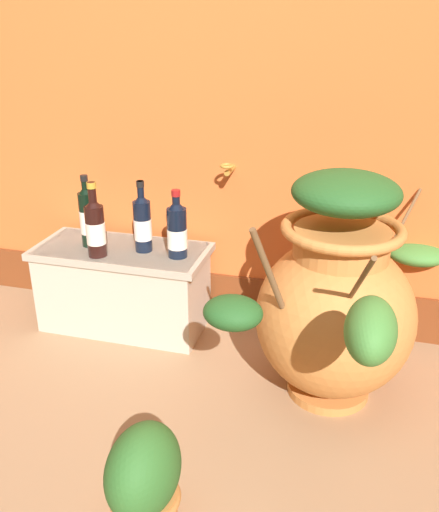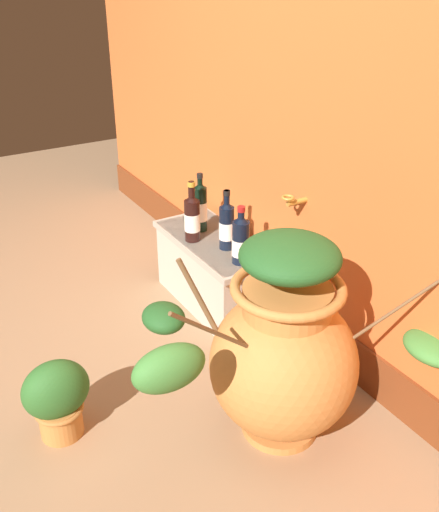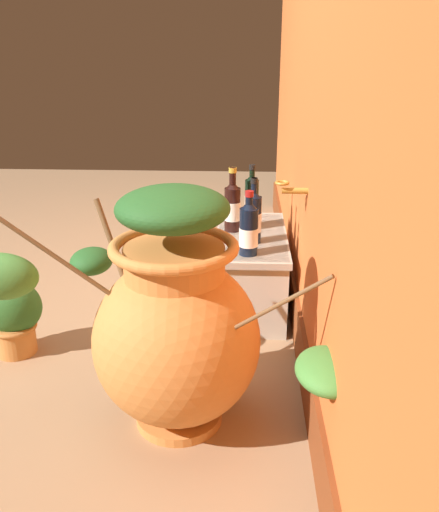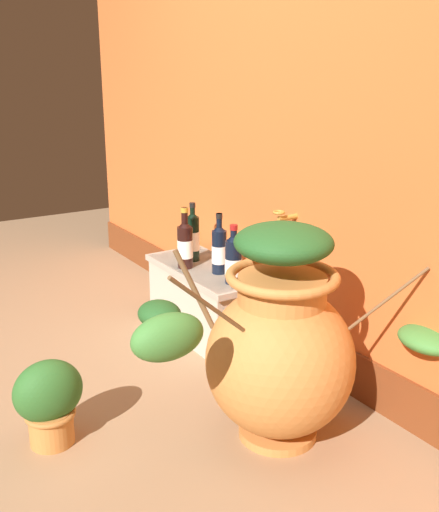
% 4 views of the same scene
% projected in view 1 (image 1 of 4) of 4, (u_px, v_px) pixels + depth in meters
% --- Properties ---
extents(ground_plane, '(7.00, 7.00, 0.00)m').
position_uv_depth(ground_plane, '(132.00, 496.00, 1.58)').
color(ground_plane, '#9E7A56').
extents(back_wall, '(4.40, 0.33, 2.60)m').
position_uv_depth(back_wall, '(235.00, 12.00, 2.13)').
color(back_wall, '#D6662D').
rests_on(back_wall, ground_plane).
extents(terracotta_urn, '(0.77, 1.17, 0.83)m').
position_uv_depth(terracotta_urn, '(337.00, 302.00, 1.87)').
color(terracotta_urn, '#CC7F3D').
rests_on(terracotta_urn, ground_plane).
extents(stone_ledge, '(0.74, 0.34, 0.37)m').
position_uv_depth(stone_ledge, '(124.00, 284.00, 2.39)').
color(stone_ledge, beige).
rests_on(stone_ledge, ground_plane).
extents(wine_bottle_left, '(0.08, 0.08, 0.28)m').
position_uv_depth(wine_bottle_left, '(177.00, 229.00, 2.20)').
color(wine_bottle_left, black).
rests_on(wine_bottle_left, stone_ledge).
extents(wine_bottle_middle, '(0.07, 0.07, 0.30)m').
position_uv_depth(wine_bottle_middle, '(142.00, 222.00, 2.25)').
color(wine_bottle_middle, black).
rests_on(wine_bottle_middle, stone_ledge).
extents(wine_bottle_right, '(0.07, 0.07, 0.31)m').
position_uv_depth(wine_bottle_right, '(88.00, 216.00, 2.30)').
color(wine_bottle_right, black).
rests_on(wine_bottle_right, stone_ledge).
extents(wine_bottle_back, '(0.08, 0.08, 0.31)m').
position_uv_depth(wine_bottle_back, '(95.00, 226.00, 2.20)').
color(wine_bottle_back, black).
rests_on(wine_bottle_back, stone_ledge).
extents(potted_shrub, '(0.19, 0.26, 0.33)m').
position_uv_depth(potted_shrub, '(144.00, 481.00, 1.41)').
color(potted_shrub, '#CC7F3D').
rests_on(potted_shrub, ground_plane).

